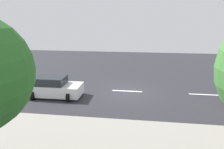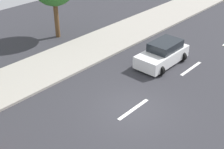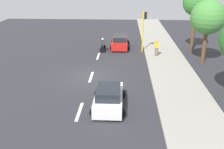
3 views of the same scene
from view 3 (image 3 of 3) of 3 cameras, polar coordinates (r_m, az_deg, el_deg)
ground_plane at (r=22.34m, az=-4.55°, el=-0.66°), size 40.00×60.00×0.10m
sidewalk at (r=22.51m, az=13.41°, el=-0.68°), size 4.00×60.00×0.15m
lane_stripe_north at (r=16.95m, az=-7.10°, el=-7.99°), size 0.20×2.40×0.01m
lane_stripe_mid at (r=22.32m, az=-4.55°, el=-0.52°), size 0.20×2.40×0.01m
lane_stripe_south at (r=27.95m, az=-3.02°, el=4.00°), size 0.20×2.40×0.01m
lane_stripe_far_south at (r=33.70m, az=-2.00°, el=6.99°), size 0.20×2.40×0.01m
car_white at (r=17.00m, az=-0.72°, el=-5.05°), size 2.19×3.96×1.52m
car_red at (r=30.98m, az=1.69°, el=7.08°), size 2.22×4.36×1.52m
motorcycle at (r=29.64m, az=-2.02°, el=6.29°), size 0.60×1.30×1.53m
pedestrian_near_signal at (r=27.75m, az=9.69°, el=5.86°), size 0.40×0.24×1.69m
traffic_light_corner at (r=29.14m, az=6.96°, el=10.51°), size 0.49×0.24×4.50m
street_tree_center at (r=26.18m, az=20.14°, el=11.56°), size 3.20×3.20×6.07m
street_tree_south at (r=30.43m, az=17.86°, el=14.56°), size 2.89×2.89×6.77m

